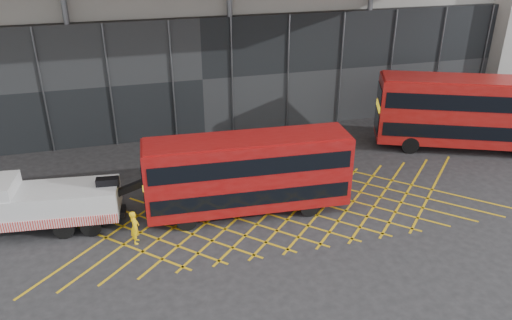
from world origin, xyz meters
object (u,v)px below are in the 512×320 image
object	(u,v)px
bus_second	(471,111)
worker	(135,227)
recovery_truck	(25,202)
bus_towed	(248,172)

from	to	relation	value
bus_second	worker	world-z (taller)	bus_second
recovery_truck	worker	world-z (taller)	recovery_truck
bus_towed	bus_second	size ratio (longest dim) A/B	0.88
recovery_truck	bus_second	distance (m)	26.56
recovery_truck	bus_towed	xyz separation A→B (m)	(10.60, -1.16, 0.75)
bus_towed	worker	xyz separation A→B (m)	(-5.70, -1.26, -1.47)
bus_towed	worker	distance (m)	6.02
recovery_truck	bus_towed	size ratio (longest dim) A/B	0.94
recovery_truck	worker	bearing A→B (deg)	-19.99
bus_second	worker	bearing A→B (deg)	-143.37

